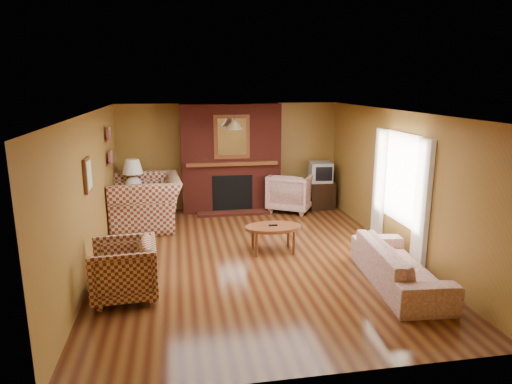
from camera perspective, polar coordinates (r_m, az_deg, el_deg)
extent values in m
plane|color=#3F1B0D|center=(7.72, -0.41, -8.14)|extent=(6.50, 6.50, 0.00)
plane|color=silver|center=(7.19, -0.44, 9.95)|extent=(6.50, 6.50, 0.00)
plane|color=olive|center=(10.52, -3.34, 4.49)|extent=(6.50, 0.00, 6.50)
plane|color=olive|center=(4.33, 6.74, -8.96)|extent=(6.50, 0.00, 6.50)
plane|color=olive|center=(7.38, -19.93, -0.20)|extent=(0.00, 6.50, 6.50)
plane|color=olive|center=(8.14, 17.21, 1.23)|extent=(0.00, 6.50, 6.50)
cube|color=#571B13|center=(10.28, -3.18, 4.27)|extent=(2.20, 0.50, 2.40)
cube|color=black|center=(10.20, -2.97, -0.09)|extent=(0.90, 0.06, 0.80)
cube|color=#571B13|center=(10.15, -2.83, -2.62)|extent=(1.60, 0.35, 0.06)
cube|color=brown|center=(10.03, -2.99, 3.58)|extent=(2.00, 0.18, 0.08)
cube|color=brown|center=(9.97, -3.05, 6.89)|extent=(0.78, 0.05, 0.95)
cube|color=white|center=(9.94, -3.03, 6.87)|extent=(0.62, 0.02, 0.80)
cube|color=beige|center=(7.34, 20.03, -1.50)|extent=(0.08, 0.35, 2.00)
cube|color=beige|center=(8.63, 15.16, 1.02)|extent=(0.08, 0.35, 2.00)
cube|color=white|center=(7.94, 17.78, 1.62)|extent=(0.03, 1.10, 1.50)
cube|color=brown|center=(9.19, -17.86, 3.49)|extent=(0.06, 0.55, 0.04)
cube|color=brown|center=(9.13, -18.06, 6.27)|extent=(0.06, 0.55, 0.04)
cube|color=brown|center=(7.02, -20.33, 2.02)|extent=(0.04, 0.40, 0.50)
cube|color=beige|center=(7.01, -20.12, 2.03)|extent=(0.01, 0.32, 0.42)
cylinder|color=black|center=(9.47, -2.75, 9.70)|extent=(0.01, 0.01, 0.35)
cone|color=#B77249|center=(9.49, -2.74, 8.38)|extent=(0.36, 0.36, 0.18)
imported|color=maroon|center=(9.45, -13.65, -1.18)|extent=(1.50, 1.68, 1.02)
imported|color=maroon|center=(6.46, -16.20, -9.34)|extent=(0.93, 0.91, 0.79)
imported|color=beige|center=(6.93, 17.52, -8.73)|extent=(0.97, 2.11, 0.60)
imported|color=beige|center=(10.38, 4.42, 0.03)|extent=(1.28, 1.29, 0.87)
ellipsoid|color=brown|center=(7.82, 2.15, -4.44)|extent=(0.96, 0.60, 0.06)
cube|color=black|center=(7.80, 2.15, -4.18)|extent=(0.15, 0.05, 0.02)
cylinder|color=brown|center=(8.14, 4.08, -5.46)|extent=(0.05, 0.05, 0.41)
cylinder|color=brown|center=(8.01, -0.42, -5.73)|extent=(0.05, 0.05, 0.41)
cylinder|color=brown|center=(7.79, 4.76, -6.37)|extent=(0.05, 0.05, 0.41)
cylinder|color=brown|center=(7.66, 0.06, -6.67)|extent=(0.05, 0.05, 0.41)
cube|color=brown|center=(9.90, -14.89, -1.79)|extent=(0.48, 0.48, 0.62)
sphere|color=white|center=(9.79, -15.06, 0.92)|extent=(0.34, 0.34, 0.34)
cylinder|color=black|center=(9.75, -15.13, 2.00)|extent=(0.03, 0.03, 0.11)
cone|color=white|center=(9.72, -15.19, 3.10)|extent=(0.42, 0.42, 0.29)
cube|color=black|center=(10.69, 7.99, -0.33)|extent=(0.61, 0.56, 0.63)
cube|color=#9FA2A7|center=(10.58, 8.08, 2.50)|extent=(0.53, 0.52, 0.45)
cube|color=black|center=(10.35, 8.49, 2.24)|extent=(0.38, 0.06, 0.32)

